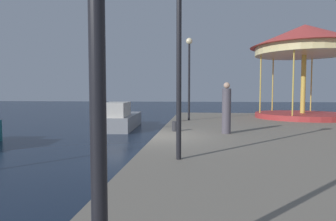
% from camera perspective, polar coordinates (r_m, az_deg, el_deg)
% --- Properties ---
extents(ground_plane, '(120.00, 120.00, 0.00)m').
position_cam_1_polar(ground_plane, '(10.83, -2.57, -9.14)').
color(ground_plane, '#162338').
extents(motorboat_grey, '(2.35, 5.99, 1.76)m').
position_cam_1_polar(motorboat_grey, '(19.36, -9.38, -1.56)').
color(motorboat_grey, gray).
rests_on(motorboat_grey, ground).
extents(carousel, '(6.37, 6.37, 5.64)m').
position_cam_1_polar(carousel, '(19.76, 25.09, 10.92)').
color(carousel, '#B23333').
rests_on(carousel, quay_dock).
extents(lamp_post_mid_promenade, '(0.36, 0.36, 4.24)m').
position_cam_1_polar(lamp_post_mid_promenade, '(6.97, 2.16, 14.42)').
color(lamp_post_mid_promenade, black).
rests_on(lamp_post_mid_promenade, quay_dock).
extents(lamp_post_far_end, '(0.36, 0.36, 4.59)m').
position_cam_1_polar(lamp_post_far_end, '(16.52, 4.15, 8.92)').
color(lamp_post_far_end, black).
rests_on(lamp_post_far_end, quay_dock).
extents(bollard_center, '(0.24, 0.24, 0.40)m').
position_cam_1_polar(bollard_center, '(11.87, 1.37, -3.10)').
color(bollard_center, '#2D2D33').
rests_on(bollard_center, quay_dock).
extents(bollard_north, '(0.24, 0.24, 0.40)m').
position_cam_1_polar(bollard_north, '(16.01, 2.17, -1.35)').
color(bollard_north, '#2D2D33').
rests_on(bollard_north, quay_dock).
extents(person_near_carousel, '(0.34, 0.34, 1.96)m').
position_cam_1_polar(person_near_carousel, '(11.38, 11.36, 0.20)').
color(person_near_carousel, '#514C56').
rests_on(person_near_carousel, quay_dock).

